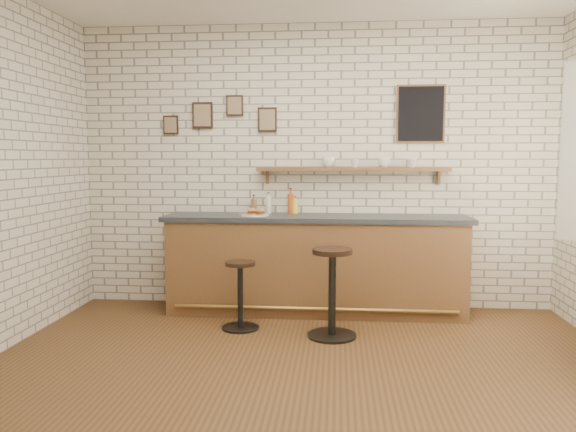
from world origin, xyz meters
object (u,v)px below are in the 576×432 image
object	(u,v)px
ciabatta_sandwich	(256,212)
bitters_bottle_brown	(254,206)
bitters_bottle_amber	(291,203)
shelf_cup_d	(412,163)
bar_counter	(315,264)
sandwich_plate	(255,215)
shelf_cup_b	(355,163)
bitters_bottle_white	(269,205)
bar_stool_left	(240,293)
shelf_cup_a	(329,162)
bar_stool_right	(332,290)
shelf_cup_c	(384,162)
condiment_bottle_yellow	(295,206)

from	to	relation	value
ciabatta_sandwich	bitters_bottle_brown	size ratio (longest dim) A/B	1.04
bitters_bottle_amber	shelf_cup_d	distance (m)	1.33
bar_counter	sandwich_plate	xyz separation A→B (m)	(-0.61, -0.08, 0.51)
ciabatta_sandwich	shelf_cup_d	distance (m)	1.69
shelf_cup_b	ciabatta_sandwich	bearing A→B (deg)	122.71
ciabatta_sandwich	bitters_bottle_white	size ratio (longest dim) A/B	0.93
bitters_bottle_white	bitters_bottle_amber	distance (m)	0.24
bitters_bottle_white	bitters_bottle_amber	size ratio (longest dim) A/B	0.82
bar_stool_left	shelf_cup_a	world-z (taller)	shelf_cup_a
bar_stool_left	ciabatta_sandwich	bearing A→B (deg)	82.59
sandwich_plate	shelf_cup_b	size ratio (longest dim) A/B	3.15
shelf_cup_a	shelf_cup_b	xyz separation A→B (m)	(0.27, 0.00, -0.01)
bar_counter	shelf_cup_a	bearing A→B (deg)	57.83
shelf_cup_a	shelf_cup_d	bearing A→B (deg)	-0.12
bar_counter	bar_stool_left	bearing A→B (deg)	-137.39
bar_counter	shelf_cup_d	world-z (taller)	shelf_cup_d
bitters_bottle_amber	shelf_cup_a	bearing A→B (deg)	1.47
bitters_bottle_brown	shelf_cup_b	size ratio (longest dim) A/B	2.23
bar_stool_right	shelf_cup_c	world-z (taller)	shelf_cup_c
bar_stool_right	shelf_cup_b	distance (m)	1.50
bitters_bottle_brown	bar_stool_right	xyz separation A→B (m)	(0.85, -0.98, -0.66)
bitters_bottle_amber	bitters_bottle_brown	bearing A→B (deg)	-180.00
condiment_bottle_yellow	bar_counter	bearing A→B (deg)	-40.14
bitters_bottle_white	condiment_bottle_yellow	distance (m)	0.28
bitters_bottle_brown	shelf_cup_a	bearing A→B (deg)	0.74
sandwich_plate	bitters_bottle_amber	distance (m)	0.44
ciabatta_sandwich	condiment_bottle_yellow	distance (m)	0.47
condiment_bottle_yellow	sandwich_plate	bearing A→B (deg)	-145.66
bar_counter	shelf_cup_b	distance (m)	1.13
bitters_bottle_white	bar_counter	bearing A→B (deg)	-20.53
bitters_bottle_brown	bar_stool_right	world-z (taller)	bitters_bottle_brown
bar_counter	shelf_cup_d	size ratio (longest dim) A/B	31.63
shelf_cup_b	shelf_cup_d	size ratio (longest dim) A/B	0.91
bitters_bottle_white	shelf_cup_b	distance (m)	1.01
sandwich_plate	shelf_cup_a	bearing A→B (deg)	20.42
condiment_bottle_yellow	shelf_cup_d	world-z (taller)	shelf_cup_d
ciabatta_sandwich	shelf_cup_a	distance (m)	0.93
bar_counter	shelf_cup_b	xyz separation A→B (m)	(0.40, 0.20, 1.03)
sandwich_plate	shelf_cup_d	xyz separation A→B (m)	(1.60, 0.28, 0.53)
ciabatta_sandwich	bar_counter	bearing A→B (deg)	7.07
bar_stool_left	shelf_cup_a	xyz separation A→B (m)	(0.80, 0.82, 1.21)
ciabatta_sandwich	condiment_bottle_yellow	size ratio (longest dim) A/B	1.12
ciabatta_sandwich	shelf_cup_b	size ratio (longest dim) A/B	2.32
bar_counter	bitters_bottle_brown	xyz separation A→B (m)	(-0.67, 0.19, 0.58)
sandwich_plate	condiment_bottle_yellow	world-z (taller)	condiment_bottle_yellow
bitters_bottle_white	shelf_cup_c	distance (m)	1.29
bitters_bottle_brown	shelf_cup_a	xyz separation A→B (m)	(0.79, 0.01, 0.46)
shelf_cup_a	shelf_cup_b	distance (m)	0.27
bar_counter	bar_stool_left	size ratio (longest dim) A/B	4.85
condiment_bottle_yellow	shelf_cup_b	world-z (taller)	shelf_cup_b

